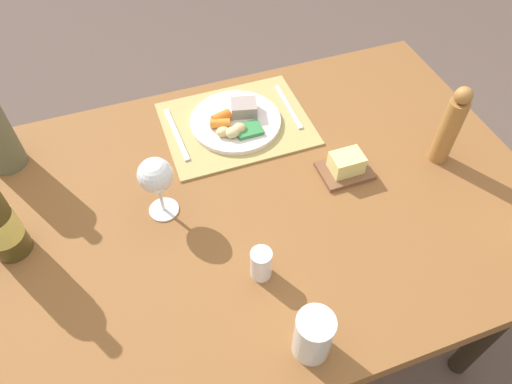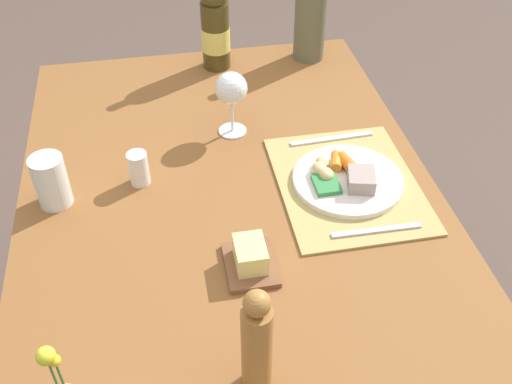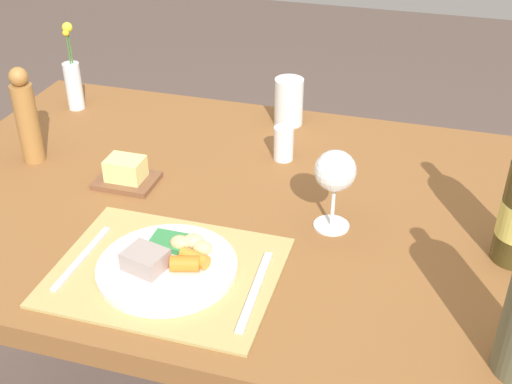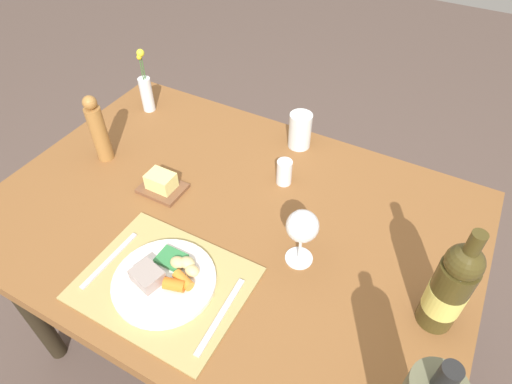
{
  "view_description": "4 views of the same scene",
  "coord_description": "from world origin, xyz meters",
  "px_view_note": "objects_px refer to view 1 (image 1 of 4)",
  "views": [
    {
      "loc": [
        0.26,
        0.67,
        1.65
      ],
      "look_at": [
        0.02,
        0.01,
        0.78
      ],
      "focal_mm": 32.88,
      "sensor_mm": 36.0,
      "label": 1
    },
    {
      "loc": [
        -1.01,
        0.13,
        1.64
      ],
      "look_at": [
        -0.04,
        -0.05,
        0.77
      ],
      "focal_mm": 42.05,
      "sensor_mm": 36.0,
      "label": 2
    },
    {
      "loc": [
        0.4,
        -1.12,
        1.5
      ],
      "look_at": [
        0.08,
        -0.02,
        0.78
      ],
      "focal_mm": 46.13,
      "sensor_mm": 36.0,
      "label": 3
    },
    {
      "loc": [
        0.47,
        -0.69,
        1.65
      ],
      "look_at": [
        0.07,
        0.04,
        0.84
      ],
      "focal_mm": 30.42,
      "sensor_mm": 36.0,
      "label": 4
    }
  ],
  "objects_px": {
    "knife": "(176,134)",
    "butter_dish": "(346,166)",
    "dinner_plate": "(236,121)",
    "salt_shaker": "(261,264)",
    "wine_glass": "(156,177)",
    "fork": "(288,106)",
    "water_tumbler": "(313,337)",
    "dining_table": "(263,215)",
    "pepper_mill": "(450,127)"
  },
  "relations": [
    {
      "from": "pepper_mill",
      "to": "salt_shaker",
      "type": "bearing_deg",
      "value": 16.86
    },
    {
      "from": "butter_dish",
      "to": "water_tumbler",
      "type": "height_order",
      "value": "water_tumbler"
    },
    {
      "from": "knife",
      "to": "wine_glass",
      "type": "height_order",
      "value": "wine_glass"
    },
    {
      "from": "pepper_mill",
      "to": "water_tumbler",
      "type": "distance_m",
      "value": 0.64
    },
    {
      "from": "knife",
      "to": "pepper_mill",
      "type": "height_order",
      "value": "pepper_mill"
    },
    {
      "from": "knife",
      "to": "salt_shaker",
      "type": "bearing_deg",
      "value": 96.03
    },
    {
      "from": "pepper_mill",
      "to": "dinner_plate",
      "type": "bearing_deg",
      "value": -32.59
    },
    {
      "from": "butter_dish",
      "to": "knife",
      "type": "bearing_deg",
      "value": -36.24
    },
    {
      "from": "pepper_mill",
      "to": "water_tumbler",
      "type": "relative_size",
      "value": 1.88
    },
    {
      "from": "salt_shaker",
      "to": "knife",
      "type": "bearing_deg",
      "value": -81.43
    },
    {
      "from": "fork",
      "to": "butter_dish",
      "type": "height_order",
      "value": "butter_dish"
    },
    {
      "from": "wine_glass",
      "to": "dining_table",
      "type": "bearing_deg",
      "value": 169.91
    },
    {
      "from": "fork",
      "to": "salt_shaker",
      "type": "xyz_separation_m",
      "value": [
        0.26,
        0.48,
        0.03
      ]
    },
    {
      "from": "wine_glass",
      "to": "knife",
      "type": "bearing_deg",
      "value": -110.35
    },
    {
      "from": "pepper_mill",
      "to": "dining_table",
      "type": "bearing_deg",
      "value": -3.5
    },
    {
      "from": "dinner_plate",
      "to": "butter_dish",
      "type": "relative_size",
      "value": 1.95
    },
    {
      "from": "dining_table",
      "to": "fork",
      "type": "distance_m",
      "value": 0.35
    },
    {
      "from": "dining_table",
      "to": "fork",
      "type": "bearing_deg",
      "value": -122.52
    },
    {
      "from": "wine_glass",
      "to": "pepper_mill",
      "type": "xyz_separation_m",
      "value": [
        -0.72,
        0.07,
        -0.01
      ]
    },
    {
      "from": "wine_glass",
      "to": "salt_shaker",
      "type": "relative_size",
      "value": 2.07
    },
    {
      "from": "dining_table",
      "to": "butter_dish",
      "type": "height_order",
      "value": "butter_dish"
    },
    {
      "from": "wine_glass",
      "to": "pepper_mill",
      "type": "distance_m",
      "value": 0.72
    },
    {
      "from": "pepper_mill",
      "to": "butter_dish",
      "type": "bearing_deg",
      "value": -7.85
    },
    {
      "from": "fork",
      "to": "water_tumbler",
      "type": "height_order",
      "value": "water_tumbler"
    },
    {
      "from": "fork",
      "to": "pepper_mill",
      "type": "height_order",
      "value": "pepper_mill"
    },
    {
      "from": "dining_table",
      "to": "wine_glass",
      "type": "height_order",
      "value": "wine_glass"
    },
    {
      "from": "fork",
      "to": "knife",
      "type": "xyz_separation_m",
      "value": [
        0.33,
        0.0,
        0.0
      ]
    },
    {
      "from": "knife",
      "to": "water_tumbler",
      "type": "height_order",
      "value": "water_tumbler"
    },
    {
      "from": "dining_table",
      "to": "fork",
      "type": "relative_size",
      "value": 6.95
    },
    {
      "from": "wine_glass",
      "to": "butter_dish",
      "type": "xyz_separation_m",
      "value": [
        -0.46,
        0.04,
        -0.1
      ]
    },
    {
      "from": "dining_table",
      "to": "water_tumbler",
      "type": "height_order",
      "value": "water_tumbler"
    },
    {
      "from": "pepper_mill",
      "to": "butter_dish",
      "type": "height_order",
      "value": "pepper_mill"
    },
    {
      "from": "pepper_mill",
      "to": "fork",
      "type": "bearing_deg",
      "value": -46.45
    },
    {
      "from": "dinner_plate",
      "to": "wine_glass",
      "type": "distance_m",
      "value": 0.36
    },
    {
      "from": "dining_table",
      "to": "dinner_plate",
      "type": "relative_size",
      "value": 5.36
    },
    {
      "from": "dinner_plate",
      "to": "pepper_mill",
      "type": "xyz_separation_m",
      "value": [
        -0.46,
        0.3,
        0.09
      ]
    },
    {
      "from": "fork",
      "to": "knife",
      "type": "height_order",
      "value": "same"
    },
    {
      "from": "water_tumbler",
      "to": "dinner_plate",
      "type": "bearing_deg",
      "value": -95.3
    },
    {
      "from": "knife",
      "to": "butter_dish",
      "type": "bearing_deg",
      "value": 141.23
    },
    {
      "from": "wine_glass",
      "to": "butter_dish",
      "type": "relative_size",
      "value": 1.3
    },
    {
      "from": "salt_shaker",
      "to": "pepper_mill",
      "type": "relative_size",
      "value": 0.36
    },
    {
      "from": "knife",
      "to": "butter_dish",
      "type": "distance_m",
      "value": 0.47
    },
    {
      "from": "dinner_plate",
      "to": "water_tumbler",
      "type": "distance_m",
      "value": 0.66
    },
    {
      "from": "dining_table",
      "to": "butter_dish",
      "type": "bearing_deg",
      "value": -178.53
    },
    {
      "from": "dinner_plate",
      "to": "knife",
      "type": "distance_m",
      "value": 0.17
    },
    {
      "from": "dinner_plate",
      "to": "salt_shaker",
      "type": "bearing_deg",
      "value": 78.43
    },
    {
      "from": "fork",
      "to": "wine_glass",
      "type": "xyz_separation_m",
      "value": [
        0.42,
        0.24,
        0.11
      ]
    },
    {
      "from": "dining_table",
      "to": "dinner_plate",
      "type": "height_order",
      "value": "dinner_plate"
    },
    {
      "from": "wine_glass",
      "to": "butter_dish",
      "type": "distance_m",
      "value": 0.48
    },
    {
      "from": "wine_glass",
      "to": "salt_shaker",
      "type": "distance_m",
      "value": 0.3
    }
  ]
}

